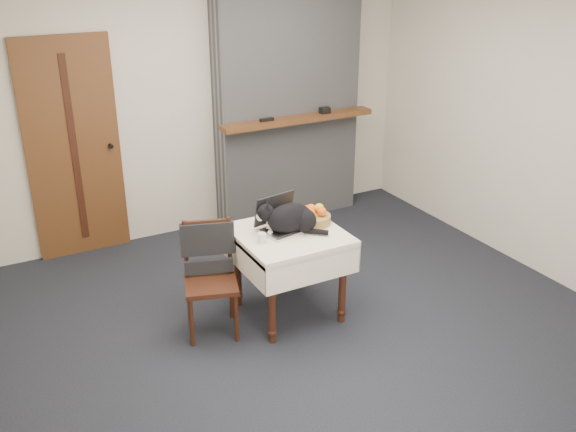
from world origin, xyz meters
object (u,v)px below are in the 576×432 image
cream_jar (262,238)px  pill_bottle (313,228)px  chair (209,262)px  door (74,150)px  cat (291,218)px  laptop (281,221)px  fruit_basket (314,216)px  side_table (289,246)px

cream_jar → pill_bottle: (0.41, -0.02, 0.00)m
cream_jar → chair: chair is taller
door → cat: size_ratio=4.16×
laptop → chair: 0.62m
cream_jar → door: bearing=114.9°
door → fruit_basket: 2.34m
side_table → chair: (-0.60, 0.12, -0.04)m
laptop → cream_jar: bearing=-158.7°
door → fruit_basket: bearing=-52.4°
laptop → cat: bearing=-77.3°
door → cat: bearing=-58.1°
side_table → fruit_basket: (0.25, 0.05, 0.17)m
side_table → laptop: size_ratio=1.95×
door → cream_jar: (0.91, -1.96, -0.26)m
laptop → cat: (0.04, -0.08, 0.05)m
cream_jar → chair: size_ratio=0.08×
side_table → pill_bottle: size_ratio=10.09×
fruit_basket → cat: bearing=-166.8°
side_table → chair: chair is taller
laptop → chair: bearing=165.7°
cat → laptop: bearing=134.3°
cream_jar → side_table: bearing=14.0°
pill_bottle → cat: bearing=147.9°
cream_jar → pill_bottle: bearing=-3.4°
laptop → cream_jar: (-0.24, -0.15, -0.03)m
side_table → pill_bottle: pill_bottle is taller
cream_jar → chair: (-0.35, 0.18, -0.19)m
side_table → pill_bottle: 0.23m
side_table → fruit_basket: bearing=12.1°
pill_bottle → laptop: bearing=135.6°
cat → pill_bottle: cat is taller
laptop → cat: 0.10m
pill_bottle → door: bearing=123.7°
laptop → pill_bottle: (0.17, -0.17, -0.02)m
side_table → cream_jar: size_ratio=10.84×
laptop → fruit_basket: 0.27m
cream_jar → fruit_basket: 0.52m
door → cream_jar: door is taller
fruit_basket → chair: (-0.85, 0.07, -0.21)m
door → cream_jar: bearing=-65.1°
door → chair: 1.92m
cream_jar → cat: bearing=12.9°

